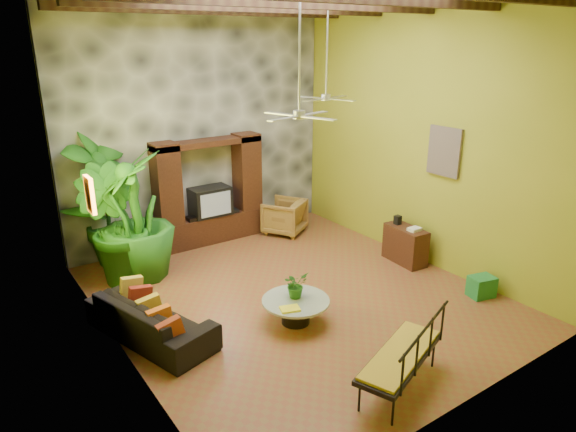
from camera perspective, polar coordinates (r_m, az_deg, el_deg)
ground at (r=9.11m, az=0.63°, el=-8.74°), size 7.00×7.00×0.00m
back_wall at (r=11.23m, az=-9.93°, el=9.83°), size 6.00×0.02×5.00m
left_wall at (r=6.99m, az=-19.77°, el=3.38°), size 0.02×7.00×5.00m
right_wall at (r=10.26m, az=14.61°, el=8.64°), size 0.02×7.00×5.00m
stone_accent_wall at (r=11.18m, az=-9.79°, el=9.79°), size 5.98×0.10×4.98m
ceiling_beams at (r=8.07m, az=0.76°, el=22.81°), size 5.95×5.36×0.22m
entertainment_center at (r=11.26m, az=-8.68°, el=1.88°), size 2.40×0.55×2.30m
ceiling_fan_front at (r=7.66m, az=1.26°, el=12.69°), size 1.28×1.28×1.86m
ceiling_fan_back at (r=10.02m, az=4.26°, el=14.16°), size 1.28×1.28×1.86m
wall_art_mask at (r=8.04m, az=-21.16°, el=2.22°), size 0.06×0.32×0.55m
wall_art_painting at (r=9.89m, az=16.98°, el=6.87°), size 0.06×0.70×0.90m
sofa at (r=8.05m, az=-15.02°, el=-10.92°), size 1.43×2.33×0.64m
wicker_armchair at (r=11.77m, az=-0.40°, el=-0.05°), size 1.17×1.18×0.79m
tall_plant_a at (r=10.42m, az=-19.77°, el=1.90°), size 1.75×1.58×2.75m
tall_plant_b at (r=9.65m, az=-18.85°, el=-1.04°), size 1.55×1.54×2.20m
tall_plant_c at (r=9.71m, az=-16.56°, el=-0.03°), size 1.71×1.71×2.41m
coffee_table at (r=8.19m, az=0.86°, el=-10.16°), size 1.06×1.06×0.40m
centerpiece_plant at (r=8.11m, az=0.86°, el=-7.63°), size 0.42×0.38×0.42m
yellow_tray at (r=7.83m, az=0.21°, el=-10.28°), size 0.34×0.29×0.03m
iron_bench at (r=6.78m, az=12.87°, el=-14.78°), size 1.70×1.13×0.57m
side_console at (r=10.51m, az=12.90°, el=-3.14°), size 0.49×0.95×0.73m
green_bin at (r=9.60m, az=20.70°, el=-7.34°), size 0.49×0.41×0.37m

